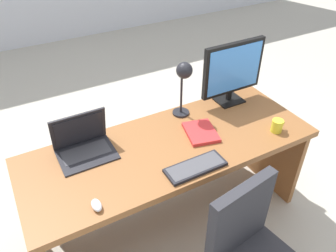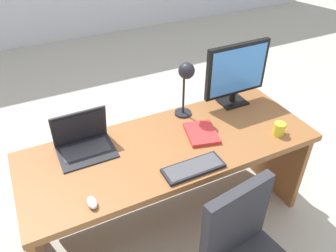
{
  "view_description": "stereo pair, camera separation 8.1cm",
  "coord_description": "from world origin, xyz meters",
  "px_view_note": "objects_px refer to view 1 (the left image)",
  "views": [
    {
      "loc": [
        -0.82,
        -1.45,
        2.11
      ],
      "look_at": [
        0.0,
        0.04,
        0.87
      ],
      "focal_mm": 36.01,
      "sensor_mm": 36.0,
      "label": 1
    },
    {
      "loc": [
        -0.75,
        -1.48,
        2.11
      ],
      "look_at": [
        0.0,
        0.04,
        0.87
      ],
      "focal_mm": 36.01,
      "sensor_mm": 36.0,
      "label": 2
    }
  ],
  "objects_px": {
    "keyboard": "(195,167)",
    "coffee_mug": "(277,126)",
    "desk": "(167,162)",
    "monitor": "(233,70)",
    "mouse": "(97,205)",
    "book": "(200,132)",
    "laptop": "(82,140)",
    "desk_lamp": "(184,78)"
  },
  "relations": [
    {
      "from": "desk_lamp",
      "to": "book",
      "type": "distance_m",
      "value": 0.38
    },
    {
      "from": "keyboard",
      "to": "mouse",
      "type": "bearing_deg",
      "value": -179.73
    },
    {
      "from": "desk",
      "to": "mouse",
      "type": "relative_size",
      "value": 21.39
    },
    {
      "from": "monitor",
      "to": "desk_lamp",
      "type": "relative_size",
      "value": 1.2
    },
    {
      "from": "monitor",
      "to": "laptop",
      "type": "xyz_separation_m",
      "value": [
        -1.14,
        -0.03,
        -0.18
      ]
    },
    {
      "from": "desk_lamp",
      "to": "book",
      "type": "xyz_separation_m",
      "value": [
        -0.01,
        -0.24,
        -0.29
      ]
    },
    {
      "from": "coffee_mug",
      "to": "desk",
      "type": "bearing_deg",
      "value": 158.93
    },
    {
      "from": "desk_lamp",
      "to": "coffee_mug",
      "type": "distance_m",
      "value": 0.7
    },
    {
      "from": "monitor",
      "to": "laptop",
      "type": "relative_size",
      "value": 1.46
    },
    {
      "from": "desk",
      "to": "mouse",
      "type": "height_order",
      "value": "mouse"
    },
    {
      "from": "laptop",
      "to": "desk_lamp",
      "type": "xyz_separation_m",
      "value": [
        0.73,
        0.03,
        0.22
      ]
    },
    {
      "from": "keyboard",
      "to": "mouse",
      "type": "relative_size",
      "value": 4.14
    },
    {
      "from": "keyboard",
      "to": "monitor",
      "type": "bearing_deg",
      "value": 38.77
    },
    {
      "from": "monitor",
      "to": "keyboard",
      "type": "relative_size",
      "value": 1.35
    },
    {
      "from": "keyboard",
      "to": "coffee_mug",
      "type": "height_order",
      "value": "coffee_mug"
    },
    {
      "from": "coffee_mug",
      "to": "mouse",
      "type": "bearing_deg",
      "value": -177.84
    },
    {
      "from": "monitor",
      "to": "coffee_mug",
      "type": "relative_size",
      "value": 4.94
    },
    {
      "from": "laptop",
      "to": "mouse",
      "type": "height_order",
      "value": "laptop"
    },
    {
      "from": "book",
      "to": "keyboard",
      "type": "bearing_deg",
      "value": -128.09
    },
    {
      "from": "desk",
      "to": "book",
      "type": "relative_size",
      "value": 6.6
    },
    {
      "from": "laptop",
      "to": "coffee_mug",
      "type": "bearing_deg",
      "value": -20.0
    },
    {
      "from": "desk",
      "to": "keyboard",
      "type": "xyz_separation_m",
      "value": [
        0.02,
        -0.31,
        0.2
      ]
    },
    {
      "from": "mouse",
      "to": "desk_lamp",
      "type": "bearing_deg",
      "value": 32.08
    },
    {
      "from": "monitor",
      "to": "laptop",
      "type": "bearing_deg",
      "value": -178.73
    },
    {
      "from": "desk",
      "to": "laptop",
      "type": "relative_size",
      "value": 5.56
    },
    {
      "from": "desk",
      "to": "book",
      "type": "distance_m",
      "value": 0.31
    },
    {
      "from": "monitor",
      "to": "laptop",
      "type": "distance_m",
      "value": 1.16
    },
    {
      "from": "coffee_mug",
      "to": "desk_lamp",
      "type": "bearing_deg",
      "value": 134.3
    },
    {
      "from": "desk",
      "to": "desk_lamp",
      "type": "height_order",
      "value": "desk_lamp"
    },
    {
      "from": "mouse",
      "to": "book",
      "type": "distance_m",
      "value": 0.86
    },
    {
      "from": "desk",
      "to": "desk_lamp",
      "type": "xyz_separation_m",
      "value": [
        0.23,
        0.2,
        0.49
      ]
    },
    {
      "from": "desk",
      "to": "monitor",
      "type": "distance_m",
      "value": 0.81
    },
    {
      "from": "mouse",
      "to": "monitor",
      "type": "bearing_deg",
      "value": 22.4
    },
    {
      "from": "desk_lamp",
      "to": "book",
      "type": "height_order",
      "value": "desk_lamp"
    },
    {
      "from": "mouse",
      "to": "book",
      "type": "height_order",
      "value": "mouse"
    },
    {
      "from": "monitor",
      "to": "book",
      "type": "relative_size",
      "value": 1.73
    },
    {
      "from": "monitor",
      "to": "desk",
      "type": "bearing_deg",
      "value": -163.31
    },
    {
      "from": "keyboard",
      "to": "coffee_mug",
      "type": "bearing_deg",
      "value": 3.85
    },
    {
      "from": "book",
      "to": "desk_lamp",
      "type": "bearing_deg",
      "value": 88.66
    },
    {
      "from": "desk",
      "to": "coffee_mug",
      "type": "height_order",
      "value": "coffee_mug"
    },
    {
      "from": "laptop",
      "to": "book",
      "type": "relative_size",
      "value": 1.19
    },
    {
      "from": "mouse",
      "to": "laptop",
      "type": "bearing_deg",
      "value": 80.13
    }
  ]
}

